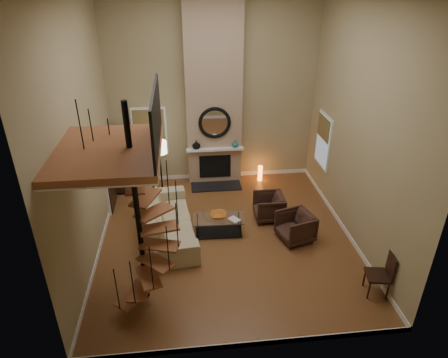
{
  "coord_description": "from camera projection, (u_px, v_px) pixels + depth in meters",
  "views": [
    {
      "loc": [
        -0.91,
        -7.86,
        5.76
      ],
      "look_at": [
        0.0,
        0.4,
        1.4
      ],
      "focal_mm": 31.49,
      "sensor_mm": 36.0,
      "label": 1
    }
  ],
  "objects": [
    {
      "name": "mirror_frame",
      "position": [
        215.0,
        123.0,
        11.27
      ],
      "size": [
        0.94,
        0.1,
        0.94
      ],
      "primitive_type": "torus",
      "rotation": [
        1.57,
        0.0,
        0.0
      ],
      "color": "black",
      "rests_on": "chimney_breast"
    },
    {
      "name": "baseboard_left",
      "position": [
        101.0,
        243.0,
        9.36
      ],
      "size": [
        0.02,
        6.5,
        0.12
      ],
      "primitive_type": "cube",
      "color": "white",
      "rests_on": "ground"
    },
    {
      "name": "left_wall",
      "position": [
        82.0,
        138.0,
        8.11
      ],
      "size": [
        0.02,
        6.5,
        5.5
      ],
      "primitive_type": "cube",
      "color": "tan",
      "rests_on": "ground"
    },
    {
      "name": "hearth",
      "position": [
        216.0,
        186.0,
        11.93
      ],
      "size": [
        1.5,
        0.6,
        0.04
      ],
      "primitive_type": "cube",
      "color": "black",
      "rests_on": "ground"
    },
    {
      "name": "book",
      "position": [
        234.0,
        220.0,
        9.5
      ],
      "size": [
        0.32,
        0.34,
        0.03
      ],
      "primitive_type": "imported",
      "rotation": [
        0.0,
        0.0,
        0.63
      ],
      "color": "gray",
      "rests_on": "coffee_table"
    },
    {
      "name": "vase_left",
      "position": [
        196.0,
        145.0,
        11.5
      ],
      "size": [
        0.24,
        0.24,
        0.25
      ],
      "primitive_type": "imported",
      "color": "black",
      "rests_on": "mantel"
    },
    {
      "name": "bowl",
      "position": [
        218.0,
        215.0,
        9.63
      ],
      "size": [
        0.4,
        0.4,
        0.1
      ],
      "primitive_type": "imported",
      "color": "#C86923",
      "rests_on": "coffee_table"
    },
    {
      "name": "window_back",
      "position": [
        150.0,
        132.0,
        11.58
      ],
      "size": [
        1.02,
        0.06,
        1.52
      ],
      "color": "white",
      "rests_on": "back_wall"
    },
    {
      "name": "armchair_near",
      "position": [
        272.0,
        207.0,
        10.26
      ],
      "size": [
        0.76,
        0.74,
        0.69
      ],
      "primitive_type": "imported",
      "rotation": [
        0.0,
        0.0,
        -1.58
      ],
      "color": "#3B231B",
      "rests_on": "ground"
    },
    {
      "name": "front_wall",
      "position": [
        252.0,
        214.0,
        5.54
      ],
      "size": [
        6.0,
        0.02,
        5.5
      ],
      "primitive_type": "cube",
      "color": "tan",
      "rests_on": "ground"
    },
    {
      "name": "floor_lamp",
      "position": [
        159.0,
        152.0,
        10.77
      ],
      "size": [
        0.42,
        0.42,
        1.73
      ],
      "color": "black",
      "rests_on": "ground"
    },
    {
      "name": "firebox",
      "position": [
        215.0,
        166.0,
        11.94
      ],
      "size": [
        0.95,
        0.02,
        0.72
      ],
      "primitive_type": "cube",
      "color": "black",
      "rests_on": "chimney_breast"
    },
    {
      "name": "ground",
      "position": [
        226.0,
        237.0,
        9.68
      ],
      "size": [
        6.0,
        6.5,
        0.01
      ],
      "primitive_type": "cube",
      "color": "brown",
      "rests_on": "ground"
    },
    {
      "name": "accent_lamp",
      "position": [
        260.0,
        173.0,
        12.2
      ],
      "size": [
        0.14,
        0.14,
        0.48
      ],
      "primitive_type": "cylinder",
      "color": "orange",
      "rests_on": "ground"
    },
    {
      "name": "sofa",
      "position": [
        168.0,
        220.0,
        9.64
      ],
      "size": [
        1.41,
        2.94,
        0.83
      ],
      "primitive_type": "imported",
      "rotation": [
        0.0,
        0.0,
        1.68
      ],
      "color": "tan",
      "rests_on": "ground"
    },
    {
      "name": "right_wall",
      "position": [
        360.0,
        127.0,
        8.69
      ],
      "size": [
        0.02,
        6.5,
        5.5
      ],
      "primitive_type": "cube",
      "color": "tan",
      "rests_on": "ground"
    },
    {
      "name": "back_wall",
      "position": [
        213.0,
        92.0,
        11.26
      ],
      "size": [
        6.0,
        0.02,
        5.5
      ],
      "primitive_type": "cube",
      "color": "tan",
      "rests_on": "ground"
    },
    {
      "name": "side_chair",
      "position": [
        383.0,
        272.0,
        7.74
      ],
      "size": [
        0.52,
        0.52,
        0.97
      ],
      "color": "black",
      "rests_on": "ground"
    },
    {
      "name": "vase_right",
      "position": [
        235.0,
        144.0,
        11.62
      ],
      "size": [
        0.2,
        0.2,
        0.21
      ],
      "primitive_type": "imported",
      "color": "#1C6263",
      "rests_on": "mantel"
    },
    {
      "name": "chimney_breast",
      "position": [
        214.0,
        93.0,
        11.09
      ],
      "size": [
        1.6,
        0.38,
        5.5
      ],
      "primitive_type": "cube",
      "color": "tan",
      "rests_on": "ground"
    },
    {
      "name": "baseboard_right",
      "position": [
        343.0,
        227.0,
        9.94
      ],
      "size": [
        0.02,
        6.5,
        0.12
      ],
      "primitive_type": "cube",
      "color": "white",
      "rests_on": "ground"
    },
    {
      "name": "baseboard_front",
      "position": [
        247.0,
        344.0,
        6.8
      ],
      "size": [
        6.0,
        0.02,
        0.12
      ],
      "primitive_type": "cube",
      "color": "white",
      "rests_on": "ground"
    },
    {
      "name": "loft",
      "position": [
        114.0,
        148.0,
        6.39
      ],
      "size": [
        1.7,
        2.2,
        1.09
      ],
      "color": "#9C5733",
      "rests_on": "left_wall"
    },
    {
      "name": "coffee_table",
      "position": [
        219.0,
        223.0,
        9.69
      ],
      "size": [
        1.27,
        0.67,
        0.46
      ],
      "color": "silver",
      "rests_on": "ground"
    },
    {
      "name": "hutch",
      "position": [
        120.0,
        160.0,
        11.4
      ],
      "size": [
        0.37,
        0.79,
        1.77
      ],
      "primitive_type": "cube",
      "color": "black",
      "rests_on": "ground"
    },
    {
      "name": "entry_door",
      "position": [
        108.0,
        172.0,
        10.49
      ],
      "size": [
        0.1,
        1.05,
        2.16
      ],
      "color": "white",
      "rests_on": "ground"
    },
    {
      "name": "spiral_stair",
      "position": [
        140.0,
        221.0,
        7.1
      ],
      "size": [
        1.47,
        1.47,
        4.06
      ],
      "color": "black",
      "rests_on": "ground"
    },
    {
      "name": "mantel",
      "position": [
        215.0,
        149.0,
        11.59
      ],
      "size": [
        1.7,
        0.18,
        0.06
      ],
      "primitive_type": "cube",
      "color": "white",
      "rests_on": "chimney_breast"
    },
    {
      "name": "baseboard_back",
      "position": [
        214.0,
        175.0,
        12.5
      ],
      "size": [
        6.0,
        0.02,
        0.12
      ],
      "primitive_type": "cube",
      "color": "white",
      "rests_on": "ground"
    },
    {
      "name": "window_right",
      "position": [
        323.0,
        140.0,
        10.97
      ],
      "size": [
        0.06,
        1.02,
        1.52
      ],
      "color": "white",
      "rests_on": "right_wall"
    },
    {
      "name": "armchair_far",
      "position": [
        298.0,
        226.0,
        9.47
      ],
      "size": [
        0.96,
        0.95,
        0.71
      ],
      "primitive_type": "imported",
      "rotation": [
        0.0,
        0.0,
        -1.29
      ],
      "color": "#3B231B",
      "rests_on": "ground"
    },
    {
      "name": "mirror_disc",
      "position": [
        215.0,
        123.0,
        11.28
      ],
      "size": [
        0.8,
        0.01,
        0.8
      ],
      "primitive_type": "cylinder",
      "rotation": [
        1.57,
        0.0,
        0.0
      ],
      "color": "white",
      "rests_on": "chimney_breast"
    }
  ]
}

